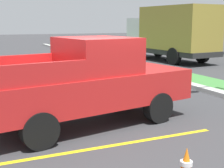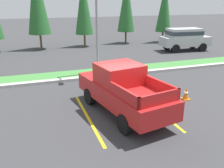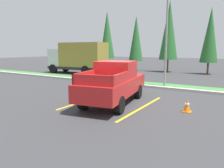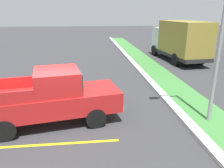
{
  "view_description": "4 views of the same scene",
  "coord_description": "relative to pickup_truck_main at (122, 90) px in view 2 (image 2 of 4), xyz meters",
  "views": [
    {
      "loc": [
        7.25,
        -2.79,
        2.46
      ],
      "look_at": [
        -1.04,
        0.91,
        0.74
      ],
      "focal_mm": 52.79,
      "sensor_mm": 36.0,
      "label": 1
    },
    {
      "loc": [
        -3.68,
        -9.3,
        4.67
      ],
      "look_at": [
        -0.51,
        -0.13,
        1.33
      ],
      "focal_mm": 39.58,
      "sensor_mm": 36.0,
      "label": 2
    },
    {
      "loc": [
        5.35,
        -9.09,
        2.68
      ],
      "look_at": [
        0.16,
        -0.71,
        1.07
      ],
      "focal_mm": 34.05,
      "sensor_mm": 36.0,
      "label": 3
    },
    {
      "loc": [
        7.85,
        1.25,
        4.12
      ],
      "look_at": [
        -0.92,
        2.24,
        1.2
      ],
      "focal_mm": 35.13,
      "sensor_mm": 36.0,
      "label": 4
    }
  ],
  "objects": [
    {
      "name": "ground_plane",
      "position": [
        0.06,
        0.16,
        -1.04
      ],
      "size": [
        120.0,
        120.0,
        0.0
      ],
      "primitive_type": "plane",
      "color": "#38383A"
    },
    {
      "name": "curb_strip",
      "position": [
        0.06,
        5.16,
        -0.97
      ],
      "size": [
        56.0,
        0.4,
        0.15
      ],
      "primitive_type": "cube",
      "color": "#B2B2AD",
      "rests_on": "ground"
    },
    {
      "name": "grass_median",
      "position": [
        0.06,
        6.26,
        -1.01
      ],
      "size": [
        56.0,
        1.8,
        0.06
      ],
      "primitive_type": "cube",
      "color": "#42843D",
      "rests_on": "ground"
    },
    {
      "name": "traffic_cone",
      "position": [
        3.49,
        0.31,
        -0.75
      ],
      "size": [
        0.36,
        0.36,
        0.6
      ],
      "color": "orange",
      "rests_on": "ground"
    },
    {
      "name": "pickup_truck_main",
      "position": [
        0.0,
        0.0,
        0.0
      ],
      "size": [
        2.8,
        5.48,
        2.1
      ],
      "color": "black",
      "rests_on": "ground"
    },
    {
      "name": "suv_distant",
      "position": [
        10.55,
        10.8,
        0.2
      ],
      "size": [
        4.73,
        2.23,
        2.1
      ],
      "color": "black",
      "rests_on": "ground"
    },
    {
      "name": "cypress_tree_far_right",
      "position": [
        11.16,
        15.88,
        2.93
      ],
      "size": [
        1.75,
        1.75,
        6.74
      ],
      "color": "brown",
      "rests_on": "ground"
    },
    {
      "name": "street_light",
      "position": [
        0.62,
        5.89,
        2.69
      ],
      "size": [
        0.24,
        1.49,
        6.38
      ],
      "color": "gray",
      "rests_on": "ground"
    },
    {
      "name": "parking_line_near",
      "position": [
        -1.54,
        -0.05,
        -1.04
      ],
      "size": [
        0.12,
        4.8,
        0.01
      ],
      "primitive_type": "cube",
      "color": "yellow",
      "rests_on": "ground"
    },
    {
      "name": "cypress_tree_right_inner",
      "position": [
        2.12,
        16.19,
        3.12
      ],
      "size": [
        1.84,
        1.84,
        7.07
      ],
      "color": "brown",
      "rests_on": "ground"
    },
    {
      "name": "parking_line_far",
      "position": [
        1.56,
        -0.05,
        -1.04
      ],
      "size": [
        0.12,
        4.8,
        0.01
      ],
      "primitive_type": "cube",
      "color": "yellow",
      "rests_on": "ground"
    },
    {
      "name": "cypress_tree_rightmost",
      "position": [
        6.93,
        16.67,
        3.22
      ],
      "size": [
        1.88,
        1.88,
        7.24
      ],
      "color": "brown",
      "rests_on": "ground"
    }
  ]
}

